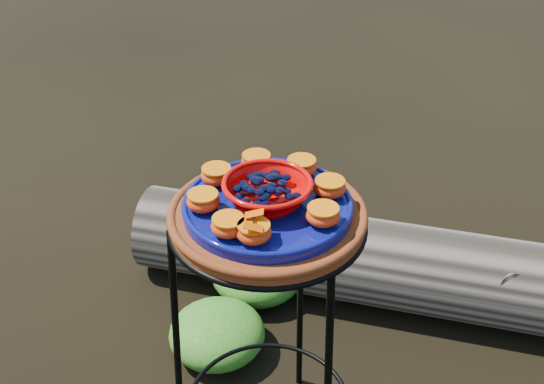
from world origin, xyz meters
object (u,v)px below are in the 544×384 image
at_px(red_bowl, 267,192).
at_px(plant_stand, 268,347).
at_px(cobalt_plate, 267,207).
at_px(driftwood_log, 363,260).
at_px(terracotta_saucer, 267,218).

bearing_deg(red_bowl, plant_stand, 0.00).
xyz_separation_m(cobalt_plate, driftwood_log, (0.05, 0.65, -0.61)).
xyz_separation_m(terracotta_saucer, cobalt_plate, (0.00, 0.00, 0.03)).
relative_size(terracotta_saucer, cobalt_plate, 1.17).
relative_size(cobalt_plate, red_bowl, 2.00).
height_order(plant_stand, terracotta_saucer, terracotta_saucer).
xyz_separation_m(plant_stand, driftwood_log, (0.05, 0.65, -0.21)).
distance_m(terracotta_saucer, red_bowl, 0.06).
relative_size(plant_stand, driftwood_log, 0.48).
xyz_separation_m(terracotta_saucer, driftwood_log, (0.05, 0.65, -0.58)).
relative_size(terracotta_saucer, red_bowl, 2.33).
distance_m(cobalt_plate, driftwood_log, 0.89).
height_order(plant_stand, cobalt_plate, cobalt_plate).
bearing_deg(cobalt_plate, terracotta_saucer, 0.00).
bearing_deg(terracotta_saucer, plant_stand, 0.00).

